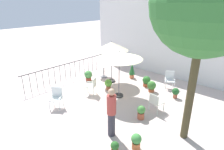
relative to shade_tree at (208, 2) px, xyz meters
name	(u,v)px	position (x,y,z in m)	size (l,w,h in m)	color
ground_plane	(109,95)	(-4.16, 0.57, -4.39)	(60.00, 60.00, 0.00)	beige
villa_facade	(158,34)	(-4.16, 5.06, -1.87)	(9.98, 0.30, 5.03)	silver
terrace_railing	(70,68)	(-7.38, 0.57, -3.71)	(0.03, 6.08, 1.01)	black
shade_tree	(208,2)	(0.00, 0.00, 0.00)	(3.18, 3.02, 5.89)	#473F26
patio_umbrella_0	(112,47)	(-5.22, 1.90, -2.30)	(1.88, 1.88, 2.40)	#2D2D2D
patio_umbrella_1	(119,56)	(-3.70, 0.76, -2.31)	(2.19, 2.19, 2.31)	#2D2D2D
cafe_table_0	(104,69)	(-6.07, 2.13, -3.85)	(0.84, 0.84, 0.77)	white
patio_chair_0	(170,79)	(-2.32, 3.35, -3.85)	(0.65, 0.64, 0.94)	silver
patio_chair_1	(56,96)	(-5.06, -1.87, -3.86)	(0.67, 0.66, 0.92)	white
patio_chair_2	(92,85)	(-4.83, 0.00, -3.87)	(0.63, 0.61, 0.89)	white
patio_chair_3	(156,101)	(-1.64, 0.73, -3.90)	(0.53, 0.53, 0.83)	silver
potted_plant_0	(88,75)	(-6.38, 1.12, -4.07)	(0.46, 0.46, 0.60)	#A64731
potted_plant_1	(132,70)	(-4.67, 3.16, -3.88)	(0.36, 0.36, 0.94)	#D06E46
potted_plant_2	(136,141)	(-0.95, -1.63, -4.09)	(0.33, 0.33, 0.54)	#D06E3A
potted_plant_3	(141,112)	(-1.79, -0.12, -4.08)	(0.33, 0.33, 0.57)	#B05639
potted_plant_4	(115,148)	(-1.25, -2.33, -4.11)	(0.26, 0.26, 0.52)	#A8562F
potted_plant_5	(146,81)	(-3.34, 2.70, -4.08)	(0.44, 0.44, 0.59)	#B95432
potted_plant_6	(176,92)	(-1.54, 2.46, -4.08)	(0.34, 0.34, 0.52)	#B05840
potted_plant_7	(152,86)	(-2.77, 2.29, -4.07)	(0.45, 0.45, 0.59)	#994A2C
potted_plant_8	(108,84)	(-4.60, 0.96, -4.05)	(0.40, 0.40, 0.59)	#A35A3A
standing_person	(111,112)	(-1.99, -1.66, -3.45)	(0.37, 0.37, 1.79)	#33333D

